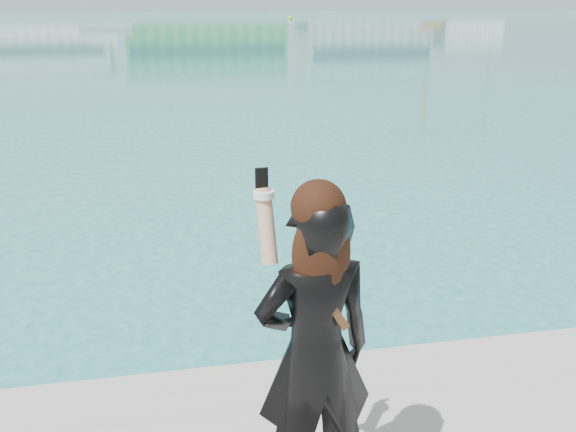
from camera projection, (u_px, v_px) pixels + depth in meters
The scene contains 3 objects.
far_quay at pixel (162, 4), 124.18m from camera, with size 320.00×40.00×2.00m, color #9E9E99.
buoy_near at pixel (290, 19), 79.50m from camera, with size 0.50×0.50×0.50m, color yellow.
woman at pixel (315, 345), 3.24m from camera, with size 0.66×0.47×1.81m.
Camera 1 is at (-1.32, -3.10, 3.40)m, focal length 40.00 mm.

